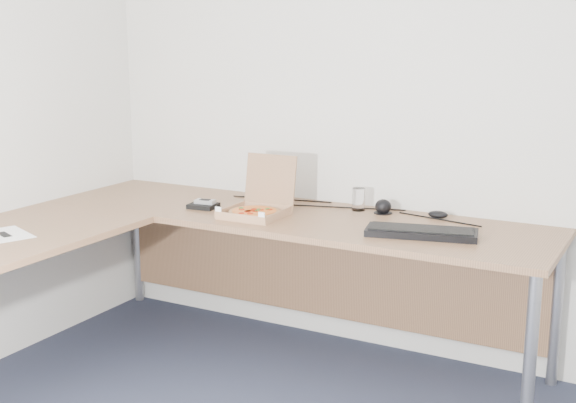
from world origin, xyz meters
The scene contains 11 objects.
room_shell centered at (0.00, 0.00, 1.25)m, with size 3.50×3.50×2.50m, color silver, non-canonical shape.
desk centered at (-0.82, 0.97, 0.70)m, with size 2.50×2.20×0.73m.
pizza_box centered at (-0.63, 1.29, 0.76)m, with size 0.27×0.31×0.27m.
drinking_glass centered at (-0.25, 1.63, 0.79)m, with size 0.06×0.06×0.11m, color white.
keyboard centered at (0.18, 1.31, 0.74)m, with size 0.47×0.17×0.03m, color black.
mouse centered at (0.15, 1.66, 0.75)m, with size 0.09×0.06×0.03m, color black.
wallet centered at (-0.94, 1.31, 0.74)m, with size 0.13×0.11×0.02m, color black.
phone centered at (-0.94, 1.32, 0.76)m, with size 0.10×0.05×0.02m, color #B2B5BA.
paper_sheet centered at (-1.40, 0.47, 0.73)m, with size 0.26×0.19×0.00m, color white.
dome_speaker centered at (-0.12, 1.63, 0.77)m, with size 0.09×0.09×0.07m, color black.
cable_bundle centered at (-0.32, 1.64, 0.73)m, with size 0.64×0.04×0.01m, color black, non-canonical shape.
Camera 1 is at (1.17, -1.71, 1.56)m, focal length 47.21 mm.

